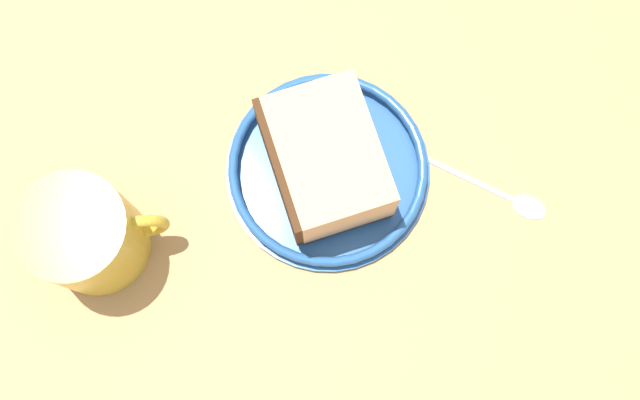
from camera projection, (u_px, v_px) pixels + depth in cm
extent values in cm
cube|color=tan|center=(306.00, 206.00, 68.04)|extent=(126.05, 126.05, 3.22)
cylinder|color=#26599E|center=(328.00, 170.00, 66.61)|extent=(17.47, 17.47, 0.95)
torus|color=#26599E|center=(328.00, 168.00, 65.75)|extent=(16.89, 16.89, 0.82)
cube|color=#472814|center=(328.00, 168.00, 65.86)|extent=(11.13, 13.18, 0.60)
cube|color=#EAB27F|center=(328.00, 158.00, 62.80)|extent=(11.13, 13.18, 5.67)
cube|color=#472814|center=(278.00, 173.00, 62.51)|extent=(4.33, 10.76, 5.67)
cylinder|color=gold|center=(86.00, 236.00, 61.36)|extent=(8.54, 8.54, 8.78)
cylinder|color=brown|center=(74.00, 229.00, 58.56)|extent=(7.52, 7.52, 0.40)
torus|color=gold|center=(140.00, 227.00, 61.52)|extent=(4.64, 3.04, 4.77)
ellipsoid|color=silver|center=(530.00, 206.00, 65.99)|extent=(3.11, 3.57, 0.80)
cylinder|color=silver|center=(467.00, 177.00, 66.71)|extent=(4.19, 7.91, 0.50)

